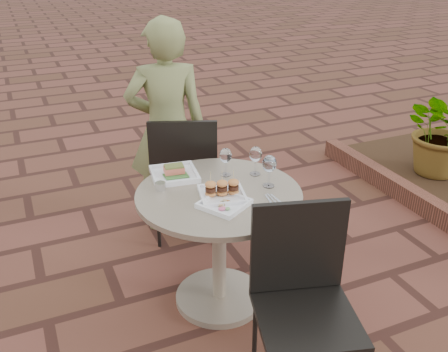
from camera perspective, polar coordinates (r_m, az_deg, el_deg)
name	(u,v)px	position (r m, az deg, el deg)	size (l,w,h in m)	color
ground	(278,308)	(3.05, 6.16, -14.79)	(60.00, 60.00, 0.00)	#592D23
cafe_table	(219,231)	(2.81, -0.56, -6.29)	(0.90, 0.90, 0.73)	gray
chair_far	(184,169)	(3.38, -4.54, 0.76)	(0.57, 0.57, 0.93)	black
chair_near	(302,287)	(2.32, 8.96, -12.47)	(0.54, 0.54, 0.93)	black
diner	(167,129)	(3.49, -6.55, 5.35)	(0.56, 0.37, 1.53)	olive
plate_salmon	(174,173)	(2.86, -5.69, 0.30)	(0.29, 0.29, 0.07)	white
plate_sliders	(222,191)	(2.62, -0.22, -1.77)	(0.28, 0.28, 0.15)	white
plate_tuna	(224,204)	(2.54, 0.02, -3.16)	(0.30, 0.30, 0.03)	white
wine_glass_right	(269,165)	(2.70, 5.21, 1.31)	(0.08, 0.08, 0.18)	white
wine_glass_mid	(226,156)	(2.82, 0.19, 2.27)	(0.07, 0.07, 0.17)	white
wine_glass_far	(256,155)	(2.84, 3.63, 2.42)	(0.07, 0.07, 0.17)	white
steel_ramekin	(161,186)	(2.72, -7.27, -1.16)	(0.06, 0.06, 0.04)	silver
cutlery_set	(275,201)	(2.60, 5.80, -2.91)	(0.08, 0.18, 0.00)	silver
planter_curb	(446,218)	(4.09, 24.07, -4.35)	(0.12, 3.00, 0.15)	brown
potted_plant_a	(445,129)	(4.72, 23.95, 4.90)	(0.73, 0.63, 0.81)	#33662D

